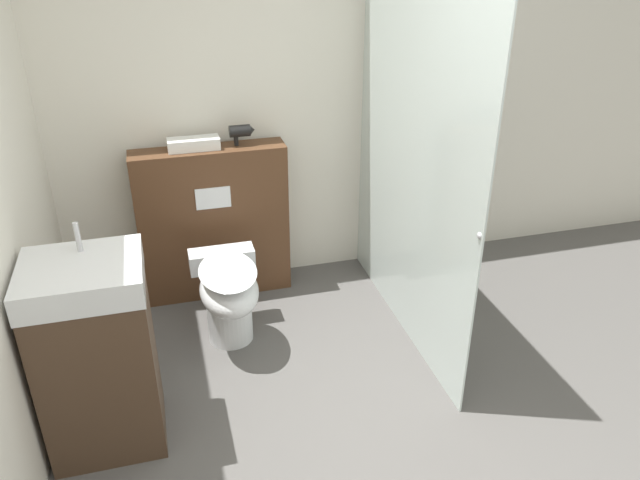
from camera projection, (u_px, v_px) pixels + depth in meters
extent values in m
cube|color=silver|center=(281.00, 101.00, 4.07)|extent=(8.00, 0.06, 2.50)
cube|color=#51331E|center=(214.00, 223.00, 4.13)|extent=(0.98, 0.22, 1.03)
cube|color=white|center=(213.00, 198.00, 3.92)|extent=(0.22, 0.01, 0.14)
cube|color=silver|center=(411.00, 165.00, 3.52)|extent=(0.01, 1.71, 2.15)
sphere|color=#B2B2B7|center=(481.00, 236.00, 2.84)|extent=(0.04, 0.04, 0.04)
cylinder|color=white|center=(229.00, 312.00, 3.78)|extent=(0.27, 0.27, 0.38)
ellipsoid|color=white|center=(229.00, 290.00, 3.60)|extent=(0.34, 0.51, 0.23)
ellipsoid|color=white|center=(228.00, 271.00, 3.54)|extent=(0.33, 0.50, 0.02)
cube|color=white|center=(222.00, 259.00, 3.84)|extent=(0.40, 0.15, 0.13)
cube|color=#473323|center=(100.00, 367.00, 2.94)|extent=(0.52, 0.46, 0.86)
cube|color=white|center=(81.00, 277.00, 2.72)|extent=(0.53, 0.47, 0.13)
cylinder|color=silver|center=(78.00, 237.00, 2.76)|extent=(0.02, 0.02, 0.14)
cylinder|color=black|center=(240.00, 131.00, 3.90)|extent=(0.13, 0.08, 0.08)
cone|color=black|center=(252.00, 130.00, 3.92)|extent=(0.03, 0.06, 0.06)
cylinder|color=black|center=(236.00, 139.00, 3.92)|extent=(0.03, 0.03, 0.09)
cube|color=white|center=(194.00, 144.00, 3.86)|extent=(0.32, 0.13, 0.07)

